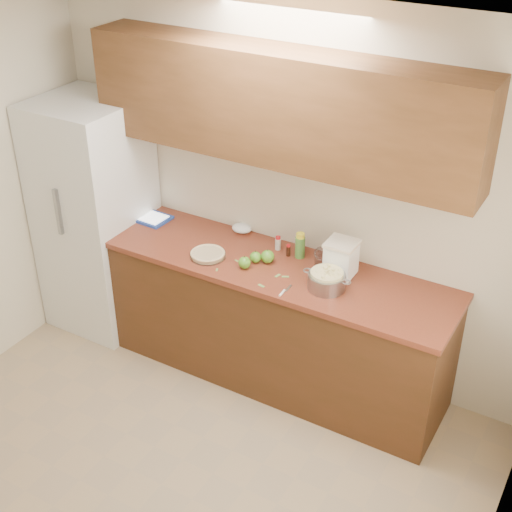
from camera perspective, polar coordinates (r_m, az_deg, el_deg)
The scene contains 22 objects.
room_shell at distance 3.56m, azimuth -11.17°, elevation -5.87°, with size 3.60×3.60×3.60m.
counter_run at distance 5.01m, azimuth 0.64°, elevation -4.95°, with size 2.64×0.68×0.92m.
upper_cabinets at distance 4.45m, azimuth 1.76°, elevation 11.87°, with size 2.60×0.34×0.70m, color brown.
fridge at distance 5.51m, azimuth -12.67°, elevation 3.11°, with size 0.70×0.70×1.80m, color silver.
pie at distance 4.82m, azimuth -3.88°, elevation 0.13°, with size 0.24×0.24×0.04m.
colander at distance 4.48m, azimuth 5.67°, elevation -1.95°, with size 0.33×0.24×0.12m.
flour_canister at distance 4.60m, azimuth 6.82°, elevation -0.16°, with size 0.20×0.20×0.24m.
tablet at distance 5.35m, azimuth -8.43°, elevation 3.03°, with size 0.29×0.23×0.02m.
paring_knife at distance 4.44m, azimuth 2.19°, elevation -2.90°, with size 0.02×0.15×0.01m.
lemon_bottle at distance 4.78m, azimuth 3.55°, elevation 0.82°, with size 0.07×0.07×0.18m.
cinnamon_shaker at distance 4.88m, azimuth 1.77°, elevation 1.03°, with size 0.04×0.04×0.10m.
vanilla_bottle at distance 4.82m, azimuth 2.60°, elevation 0.46°, with size 0.03×0.03×0.09m.
mixing_bowl at distance 4.74m, azimuth 6.03°, elevation -0.15°, with size 0.23×0.23×0.09m.
paper_towel at distance 5.11m, azimuth -1.14°, elevation 2.24°, with size 0.15×0.12×0.06m, color white.
apple_left at distance 4.74m, azimuth -0.04°, elevation -0.09°, with size 0.08×0.08×0.09m.
apple_center at distance 4.73m, azimuth 0.94°, elevation -0.04°, with size 0.09×0.09×0.10m.
apple_front at distance 4.67m, azimuth -0.93°, elevation -0.53°, with size 0.08×0.08×0.09m.
peel_a at distance 4.60m, azimuth 2.36°, elevation -1.66°, with size 0.05×0.02×0.00m, color #7BA651.
peel_b at distance 4.61m, azimuth 1.74°, elevation -1.58°, with size 0.05×0.02×0.00m, color #7BA651.
peel_c at distance 4.77m, azimuth -1.56°, elevation -0.38°, with size 0.03×0.01×0.00m, color #7BA651.
peel_d at distance 4.68m, azimuth -3.15°, elevation -1.10°, with size 0.03×0.01×0.00m, color #7BA651.
peel_e at distance 4.51m, azimuth 0.42°, elevation -2.39°, with size 0.05×0.02×0.00m, color #7BA651.
Camera 1 is at (2.00, -2.07, 3.39)m, focal length 50.00 mm.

